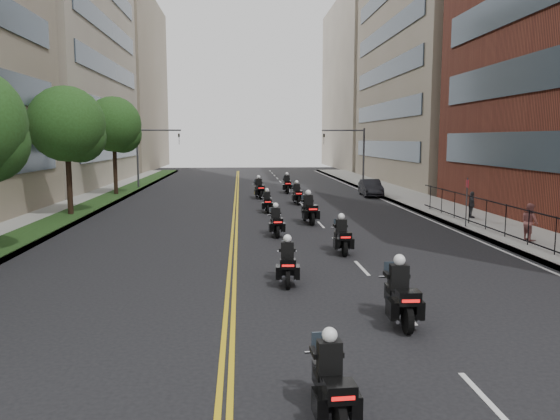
# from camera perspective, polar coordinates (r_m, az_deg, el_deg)

# --- Properties ---
(ground) EXTENTS (160.00, 160.00, 0.00)m
(ground) POSITION_cam_1_polar(r_m,az_deg,el_deg) (10.09, 2.90, -19.78)
(ground) COLOR black
(ground) RESTS_ON ground
(sidewalk_right) EXTENTS (4.00, 90.00, 0.15)m
(sidewalk_right) POSITION_cam_1_polar(r_m,az_deg,el_deg) (36.64, 16.86, 0.01)
(sidewalk_right) COLOR gray
(sidewalk_right) RESTS_ON ground
(sidewalk_left) EXTENTS (4.00, 90.00, 0.15)m
(sidewalk_left) POSITION_cam_1_polar(r_m,az_deg,el_deg) (35.89, -21.77, -0.35)
(sidewalk_left) COLOR gray
(sidewalk_left) RESTS_ON ground
(grass_strip) EXTENTS (2.00, 90.00, 0.04)m
(grass_strip) POSITION_cam_1_polar(r_m,az_deg,el_deg) (35.65, -20.55, -0.19)
(grass_strip) COLOR #1D3714
(grass_strip) RESTS_ON sidewalk_left
(building_right_tan) EXTENTS (15.11, 28.00, 30.00)m
(building_right_tan) POSITION_cam_1_polar(r_m,az_deg,el_deg) (62.11, 18.03, 16.72)
(building_right_tan) COLOR gray
(building_right_tan) RESTS_ON ground
(building_right_far) EXTENTS (15.00, 28.00, 26.00)m
(building_right_far) POSITION_cam_1_polar(r_m,az_deg,el_deg) (90.19, 10.64, 12.66)
(building_right_far) COLOR gray
(building_right_far) RESTS_ON ground
(building_left_mid) EXTENTS (16.11, 28.00, 34.00)m
(building_left_mid) POSITION_cam_1_polar(r_m,az_deg,el_deg) (61.85, -25.13, 18.32)
(building_left_mid) COLOR gray
(building_left_mid) RESTS_ON ground
(building_left_far) EXTENTS (16.00, 28.00, 26.00)m
(building_left_far) POSITION_cam_1_polar(r_m,az_deg,el_deg) (89.77, -18.04, 12.45)
(building_left_far) COLOR gray
(building_left_far) RESTS_ON ground
(iron_fence) EXTENTS (0.05, 28.00, 1.50)m
(iron_fence) POSITION_cam_1_polar(r_m,az_deg,el_deg) (24.45, 25.65, -2.02)
(iron_fence) COLOR black
(iron_fence) RESTS_ON sidewalk_right
(street_trees) EXTENTS (4.40, 38.40, 7.98)m
(street_trees) POSITION_cam_1_polar(r_m,az_deg,el_deg) (29.25, -24.23, 7.81)
(street_trees) COLOR black
(street_trees) RESTS_ON ground
(traffic_signal_right) EXTENTS (4.09, 0.20, 5.60)m
(traffic_signal_right) POSITION_cam_1_polar(r_m,az_deg,el_deg) (52.02, 7.71, 6.37)
(traffic_signal_right) COLOR #3F3F44
(traffic_signal_right) RESTS_ON ground
(traffic_signal_left) EXTENTS (4.09, 0.20, 5.60)m
(traffic_signal_left) POSITION_cam_1_polar(r_m,az_deg,el_deg) (51.60, -13.63, 6.22)
(traffic_signal_left) COLOR #3F3F44
(traffic_signal_left) RESTS_ON ground
(motorcycle_0) EXTENTS (0.51, 2.07, 1.53)m
(motorcycle_0) POSITION_cam_1_polar(r_m,az_deg,el_deg) (9.49, 5.33, -17.62)
(motorcycle_0) COLOR black
(motorcycle_0) RESTS_ON ground
(motorcycle_1) EXTENTS (0.55, 2.37, 1.75)m
(motorcycle_1) POSITION_cam_1_polar(r_m,az_deg,el_deg) (14.15, 12.42, -8.84)
(motorcycle_1) COLOR black
(motorcycle_1) RESTS_ON ground
(motorcycle_2) EXTENTS (0.54, 2.14, 1.58)m
(motorcycle_2) POSITION_cam_1_polar(r_m,az_deg,el_deg) (17.56, 0.78, -5.70)
(motorcycle_2) COLOR black
(motorcycle_2) RESTS_ON ground
(motorcycle_3) EXTENTS (0.50, 2.19, 1.62)m
(motorcycle_3) POSITION_cam_1_polar(r_m,az_deg,el_deg) (22.28, 6.46, -2.88)
(motorcycle_3) COLOR black
(motorcycle_3) RESTS_ON ground
(motorcycle_4) EXTENTS (0.51, 2.15, 1.59)m
(motorcycle_4) POSITION_cam_1_polar(r_m,az_deg,el_deg) (26.06, -0.43, -1.35)
(motorcycle_4) COLOR black
(motorcycle_4) RESTS_ON ground
(motorcycle_5) EXTENTS (0.70, 2.50, 1.85)m
(motorcycle_5) POSITION_cam_1_polar(r_m,az_deg,el_deg) (29.87, 3.02, -0.04)
(motorcycle_5) COLOR black
(motorcycle_5) RESTS_ON ground
(motorcycle_6) EXTENTS (0.48, 2.07, 1.53)m
(motorcycle_6) POSITION_cam_1_polar(r_m,az_deg,el_deg) (34.39, -1.36, 0.75)
(motorcycle_6) COLOR black
(motorcycle_6) RESTS_ON ground
(motorcycle_7) EXTENTS (0.57, 2.29, 1.69)m
(motorcycle_7) POSITION_cam_1_polar(r_m,az_deg,el_deg) (38.77, 1.77, 1.60)
(motorcycle_7) COLOR black
(motorcycle_7) RESTS_ON ground
(motorcycle_8) EXTENTS (0.74, 2.44, 1.80)m
(motorcycle_8) POSITION_cam_1_polar(r_m,az_deg,el_deg) (42.53, -2.21, 2.18)
(motorcycle_8) COLOR black
(motorcycle_8) RESTS_ON ground
(motorcycle_9) EXTENTS (0.55, 2.40, 1.78)m
(motorcycle_9) POSITION_cam_1_polar(r_m,az_deg,el_deg) (46.79, 0.73, 2.65)
(motorcycle_9) COLOR black
(motorcycle_9) RESTS_ON ground
(parked_sedan) EXTENTS (1.69, 4.21, 1.36)m
(parked_sedan) POSITION_cam_1_polar(r_m,az_deg,el_deg) (44.74, 9.46, 2.30)
(parked_sedan) COLOR black
(parked_sedan) RESTS_ON ground
(pedestrian_b) EXTENTS (0.71, 0.87, 1.65)m
(pedestrian_b) POSITION_cam_1_polar(r_m,az_deg,el_deg) (26.49, 24.64, -1.13)
(pedestrian_b) COLOR #955451
(pedestrian_b) RESTS_ON sidewalk_right
(pedestrian_c) EXTENTS (0.48, 0.92, 1.51)m
(pedestrian_c) POSITION_cam_1_polar(r_m,az_deg,el_deg) (32.77, 19.39, 0.52)
(pedestrian_c) COLOR #3C3E44
(pedestrian_c) RESTS_ON sidewalk_right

